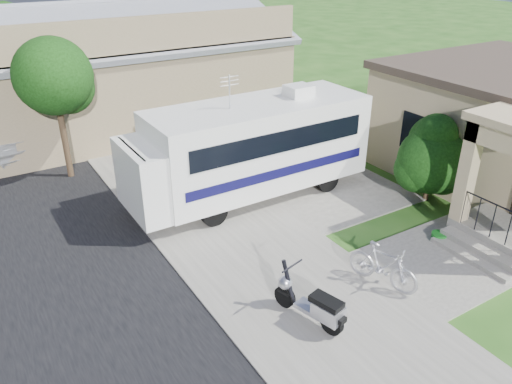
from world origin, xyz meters
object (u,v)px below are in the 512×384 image
motorhome (251,147)px  garden_hose (439,237)px  scooter (313,304)px  bicycle (383,268)px  shrub (432,156)px

motorhome → garden_hose: 5.83m
scooter → bicycle: scooter is taller
shrub → garden_hose: 2.78m
shrub → scooter: shrub is taller
motorhome → shrub: bearing=-34.2°
garden_hose → bicycle: bearing=-166.8°
shrub → motorhome: bearing=146.3°
motorhome → scooter: 6.09m
motorhome → garden_hose: motorhome is taller
shrub → garden_hose: shrub is taller
shrub → garden_hose: size_ratio=6.69×
motorhome → shrub: size_ratio=2.74×
garden_hose → shrub: bearing=49.6°
shrub → bicycle: bearing=-149.9°
scooter → garden_hose: (4.82, 0.82, -0.42)m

